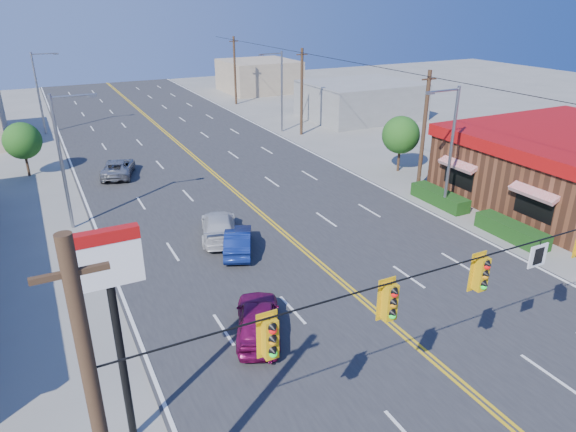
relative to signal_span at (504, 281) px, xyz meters
name	(u,v)px	position (x,y,z in m)	size (l,w,h in m)	color
ground	(483,404)	(0.12, 0.00, -4.89)	(160.00, 160.00, 0.00)	gray
road	(253,207)	(0.12, 20.00, -4.86)	(20.00, 120.00, 0.06)	#2D2D30
signal_span	(504,281)	(0.00, 0.00, 0.00)	(24.32, 0.34, 9.00)	#47301E
kfc	(569,165)	(20.02, 12.00, -2.51)	(16.30, 12.40, 4.70)	brown
pizza_hut_sign	(112,297)	(-10.88, 4.00, 0.30)	(1.90, 0.30, 6.85)	black
streetlight_se	(450,143)	(10.91, 14.00, -0.37)	(2.55, 0.25, 8.00)	gray
streetlight_ne	(280,87)	(10.91, 38.00, -0.37)	(2.55, 0.25, 8.00)	gray
streetlight_sw	(64,155)	(-10.67, 22.00, -0.37)	(2.55, 0.25, 8.00)	gray
streetlight_nw	(40,89)	(-10.67, 48.00, -0.37)	(2.55, 0.25, 8.00)	gray
utility_pole_near	(424,132)	(12.32, 18.00, -0.69)	(0.28, 0.28, 8.40)	#47301E
utility_pole_mid	(302,93)	(12.32, 36.00, -0.69)	(0.28, 0.28, 8.40)	#47301E
utility_pole_far	(235,71)	(12.32, 54.00, -0.69)	(0.28, 0.28, 8.40)	#47301E
tree_kfc_rear	(401,135)	(13.62, 22.00, -1.95)	(2.94, 2.94, 4.41)	#47301E
tree_west	(22,141)	(-12.88, 34.00, -2.09)	(2.80, 2.80, 4.20)	#47301E
bld_east_mid	(360,100)	(22.12, 40.00, -2.89)	(12.00, 10.00, 4.00)	gray
bld_east_far	(259,76)	(19.12, 62.00, -2.69)	(10.00, 10.00, 4.40)	tan
car_magenta	(258,320)	(-5.20, 7.06, -4.15)	(1.75, 4.34, 1.48)	maroon
car_blue	(238,242)	(-3.16, 14.39, -4.23)	(1.40, 4.00, 1.32)	navy
car_white	(219,227)	(-3.47, 16.60, -4.19)	(1.96, 4.83, 1.40)	beige
car_silver	(118,168)	(-6.65, 30.67, -4.23)	(2.16, 4.68, 1.30)	gray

